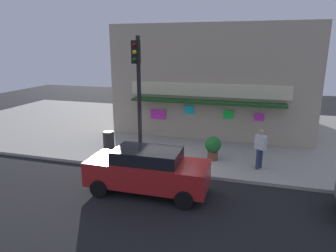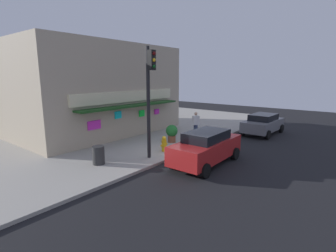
# 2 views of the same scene
# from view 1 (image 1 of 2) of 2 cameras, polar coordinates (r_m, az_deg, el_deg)

# --- Properties ---
(ground_plane) EXTENTS (50.71, 50.71, 0.00)m
(ground_plane) POSITION_cam_1_polar(r_m,az_deg,el_deg) (13.04, -0.05, -9.11)
(ground_plane) COLOR black
(sidewalk) EXTENTS (33.80, 13.72, 0.14)m
(sidewalk) POSITION_cam_1_polar(r_m,az_deg,el_deg) (19.32, 5.66, -0.95)
(sidewalk) COLOR #A39E93
(sidewalk) RESTS_ON ground_plane
(corner_building) EXTENTS (11.51, 8.87, 6.38)m
(corner_building) POSITION_cam_1_polar(r_m,az_deg,el_deg) (20.65, 9.23, 9.16)
(corner_building) COLOR tan
(corner_building) RESTS_ON sidewalk
(traffic_light) EXTENTS (0.32, 0.58, 5.59)m
(traffic_light) POSITION_cam_1_polar(r_m,az_deg,el_deg) (13.30, -5.68, 7.89)
(traffic_light) COLOR black
(traffic_light) RESTS_ON sidewalk
(fire_hydrant) EXTENTS (0.52, 0.28, 0.86)m
(fire_hydrant) POSITION_cam_1_polar(r_m,az_deg,el_deg) (13.80, 0.27, -5.26)
(fire_hydrant) COLOR gold
(fire_hydrant) RESTS_ON sidewalk
(trash_can) EXTENTS (0.58, 0.58, 0.88)m
(trash_can) POSITION_cam_1_polar(r_m,az_deg,el_deg) (16.05, -11.14, -2.54)
(trash_can) COLOR #2D2D2D
(trash_can) RESTS_ON sidewalk
(pedestrian) EXTENTS (0.54, 0.43, 1.76)m
(pedestrian) POSITION_cam_1_polar(r_m,az_deg,el_deg) (13.54, 17.01, -3.85)
(pedestrian) COLOR navy
(pedestrian) RESTS_ON sidewalk
(potted_plant_by_doorway) EXTENTS (0.76, 0.76, 1.13)m
(potted_plant_by_doorway) POSITION_cam_1_polar(r_m,az_deg,el_deg) (14.19, 8.48, -3.87)
(potted_plant_by_doorway) COLOR brown
(potted_plant_by_doorway) RESTS_ON sidewalk
(parked_car_red) EXTENTS (4.49, 1.97, 1.68)m
(parked_car_red) POSITION_cam_1_polar(r_m,az_deg,el_deg) (11.27, -3.88, -8.29)
(parked_car_red) COLOR #AD1E1E
(parked_car_red) RESTS_ON ground_plane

